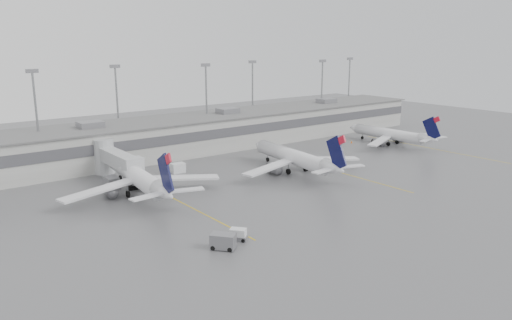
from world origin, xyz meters
TOP-DOWN VIEW (x-y plane):
  - ground at (0.00, 0.00)m, footprint 260.00×260.00m
  - terminal at (-0.01, 57.98)m, footprint 152.00×17.00m
  - light_masts at (0.00, 63.75)m, footprint 142.40×8.00m
  - jet_bridge_right at (-20.50, 45.72)m, footprint 4.00×17.20m
  - stand_markings at (-0.00, 24.00)m, footprint 105.25×40.00m
  - jet_mid_left at (-21.11, 32.54)m, footprint 27.99×31.50m
  - jet_mid_right at (10.49, 27.22)m, footprint 27.35×30.82m
  - jet_far_right at (48.39, 32.77)m, footprint 24.32×27.27m
  - baggage_tug at (-19.27, 5.53)m, footprint 2.74×2.89m
  - baggage_cart at (-22.47, 4.33)m, footprint 3.37×3.58m
  - gse_uld_b at (-8.62, 41.48)m, footprint 2.82×1.95m
  - gse_uld_c at (17.93, 44.57)m, footprint 2.95×2.36m
  - gse_loader at (-23.38, 39.35)m, footprint 2.09×3.29m
  - cone_b at (-22.79, 33.29)m, footprint 0.44×0.44m
  - cone_c at (8.46, 32.02)m, footprint 0.49×0.49m
  - cone_d at (41.62, 40.17)m, footprint 0.44×0.44m

SIDE VIEW (x-z plane):
  - ground at x=0.00m, z-range 0.00..0.00m
  - stand_markings at x=0.00m, z-range 0.00..0.01m
  - cone_d at x=41.62m, z-range 0.00..0.69m
  - cone_b at x=-22.79m, z-range 0.00..0.70m
  - cone_c at x=8.46m, z-range 0.00..0.78m
  - baggage_tug at x=-19.27m, z-range -0.18..1.42m
  - gse_uld_c at x=17.93m, z-range 0.00..1.83m
  - gse_uld_b at x=-8.62m, z-range 0.00..1.95m
  - gse_loader at x=-23.38m, z-range 0.00..2.03m
  - baggage_cart at x=-22.47m, z-range 0.04..2.07m
  - jet_far_right at x=48.39m, z-range -1.67..7.15m
  - jet_mid_right at x=10.49m, z-range -1.89..8.09m
  - jet_mid_left at x=-21.11m, z-range -1.93..8.27m
  - jet_bridge_right at x=-20.50m, z-range 0.37..7.37m
  - terminal at x=-0.01m, z-range -0.55..8.90m
  - light_masts at x=0.00m, z-range 1.73..22.33m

